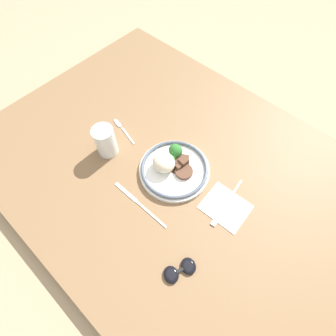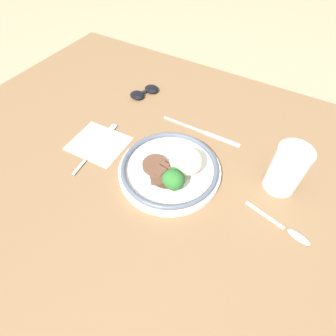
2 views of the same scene
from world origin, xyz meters
name	(u,v)px [view 1 (image 1 of 2)]	position (x,y,z in m)	size (l,w,h in m)	color
ground_plane	(172,172)	(0.00, 0.00, 0.00)	(8.00, 8.00, 0.00)	#998466
dining_table	(172,169)	(0.00, 0.00, 0.02)	(1.36, 0.99, 0.04)	brown
napkin	(226,206)	(-0.23, 0.00, 0.04)	(0.15, 0.13, 0.00)	silver
plate	(173,166)	(-0.01, 0.01, 0.06)	(0.24, 0.24, 0.07)	white
juice_glass	(106,142)	(0.21, 0.11, 0.09)	(0.07, 0.07, 0.11)	orange
fork	(225,206)	(-0.22, 0.00, 0.04)	(0.03, 0.19, 0.00)	#B7B7BC
knife	(138,203)	(-0.01, 0.18, 0.04)	(0.23, 0.01, 0.00)	#B7B7BC
spoon	(120,126)	(0.27, 0.00, 0.04)	(0.14, 0.05, 0.01)	#B7B7BC
sunglasses	(180,270)	(-0.25, 0.24, 0.05)	(0.08, 0.11, 0.01)	black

